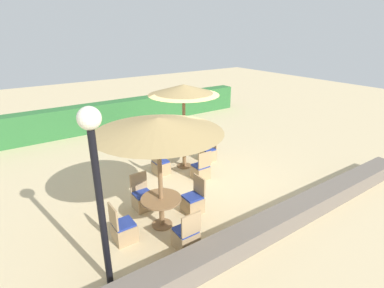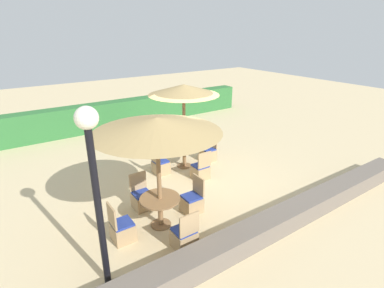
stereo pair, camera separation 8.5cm
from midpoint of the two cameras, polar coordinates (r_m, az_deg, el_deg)
name	(u,v)px [view 1 (the left image)]	position (r m, az deg, el deg)	size (l,w,h in m)	color
ground_plane	(203,176)	(9.49, 1.82, -6.16)	(40.00, 40.00, 0.00)	#D1BA8C
hedge_row	(122,113)	(14.55, -13.35, 5.73)	(13.00, 0.70, 1.22)	#2D6B33
stone_border	(284,219)	(7.46, 16.72, -13.50)	(10.00, 0.56, 0.45)	#6B6056
lamp_post	(95,167)	(4.91, -18.38, -4.17)	(0.36, 0.36, 3.32)	black
parasol_center	(184,90)	(9.33, -1.88, 10.21)	(2.21, 2.21, 2.76)	olive
round_table_center	(184,151)	(9.92, -1.74, -1.35)	(1.01, 1.01, 0.72)	olive
patio_chair_center_east	(208,153)	(10.51, 2.86, -1.76)	(0.46, 0.46, 0.93)	tan
patio_chair_center_south	(201,171)	(9.26, 1.42, -5.07)	(0.46, 0.46, 0.93)	tan
patio_chair_center_west	(160,166)	(9.60, -6.29, -4.18)	(0.46, 0.46, 0.93)	tan
parasol_front_left	(158,126)	(6.26, -6.90, 3.50)	(2.77, 2.77, 2.65)	olive
round_table_front_left	(161,205)	(7.08, -6.20, -11.50)	(0.93, 0.93, 0.74)	olive
patio_chair_front_left_north	(143,199)	(7.93, -9.67, -10.29)	(0.46, 0.46, 0.93)	tan
patio_chair_front_left_east	(193,202)	(7.69, -0.12, -11.01)	(0.46, 0.46, 0.93)	tan
patio_chair_front_left_west	(124,230)	(6.94, -13.27, -15.68)	(0.46, 0.46, 0.93)	tan
patio_chair_front_left_south	(186,237)	(6.60, -1.53, -17.27)	(0.46, 0.46, 0.93)	tan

